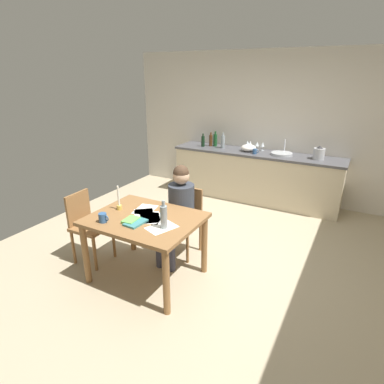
# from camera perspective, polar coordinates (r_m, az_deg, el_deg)

# --- Properties ---
(ground_plane) EXTENTS (5.20, 5.20, 0.04)m
(ground_plane) POSITION_cam_1_polar(r_m,az_deg,el_deg) (4.19, 0.88, -11.61)
(ground_plane) COLOR tan
(wall_back) EXTENTS (5.20, 0.12, 2.60)m
(wall_back) POSITION_cam_1_polar(r_m,az_deg,el_deg) (6.04, 12.83, 11.41)
(wall_back) COLOR silver
(wall_back) RESTS_ON ground
(kitchen_counter) EXTENTS (3.00, 0.64, 0.90)m
(kitchen_counter) POSITION_cam_1_polar(r_m,az_deg,el_deg) (5.90, 11.18, 2.81)
(kitchen_counter) COLOR beige
(kitchen_counter) RESTS_ON ground
(dining_table) EXTENTS (1.17, 0.92, 0.75)m
(dining_table) POSITION_cam_1_polar(r_m,az_deg,el_deg) (3.53, -8.41, -6.17)
(dining_table) COLOR olive
(dining_table) RESTS_ON ground
(chair_at_table) EXTENTS (0.40, 0.40, 0.85)m
(chair_at_table) POSITION_cam_1_polar(r_m,az_deg,el_deg) (4.07, -1.28, -4.70)
(chair_at_table) COLOR olive
(chair_at_table) RESTS_ON ground
(person_seated) EXTENTS (0.32, 0.59, 1.19)m
(person_seated) POSITION_cam_1_polar(r_m,az_deg,el_deg) (3.87, -2.42, -2.77)
(person_seated) COLOR #333842
(person_seated) RESTS_ON ground
(chair_side_empty) EXTENTS (0.42, 0.42, 0.87)m
(chair_side_empty) POSITION_cam_1_polar(r_m,az_deg,el_deg) (4.09, -18.22, -5.44)
(chair_side_empty) COLOR olive
(chair_side_empty) RESTS_ON ground
(coffee_mug) EXTENTS (0.12, 0.08, 0.10)m
(coffee_mug) POSITION_cam_1_polar(r_m,az_deg,el_deg) (3.44, -15.69, -4.47)
(coffee_mug) COLOR #33598C
(coffee_mug) RESTS_ON dining_table
(candlestick) EXTENTS (0.06, 0.06, 0.28)m
(candlestick) POSITION_cam_1_polar(r_m,az_deg,el_deg) (3.70, -12.97, -1.92)
(candlestick) COLOR gold
(candlestick) RESTS_ON dining_table
(book_magazine) EXTENTS (0.17, 0.24, 0.02)m
(book_magazine) POSITION_cam_1_polar(r_m,az_deg,el_deg) (3.35, -10.09, -5.43)
(book_magazine) COLOR teal
(book_magazine) RESTS_ON dining_table
(book_cookery) EXTENTS (0.14, 0.19, 0.03)m
(book_cookery) POSITION_cam_1_polar(r_m,az_deg,el_deg) (3.40, -10.88, -5.00)
(book_cookery) COLOR #6AB752
(book_cookery) RESTS_ON dining_table
(paper_letter) EXTENTS (0.35, 0.36, 0.00)m
(paper_letter) POSITION_cam_1_polar(r_m,az_deg,el_deg) (3.55, -8.63, -3.93)
(paper_letter) COLOR white
(paper_letter) RESTS_ON dining_table
(paper_bill) EXTENTS (0.26, 0.33, 0.00)m
(paper_bill) POSITION_cam_1_polar(r_m,az_deg,el_deg) (3.67, -8.40, -3.12)
(paper_bill) COLOR white
(paper_bill) RESTS_ON dining_table
(paper_envelope) EXTENTS (0.29, 0.35, 0.00)m
(paper_envelope) POSITION_cam_1_polar(r_m,az_deg,el_deg) (3.45, -7.21, -4.65)
(paper_envelope) COLOR white
(paper_envelope) RESTS_ON dining_table
(paper_receipt) EXTENTS (0.30, 0.35, 0.00)m
(paper_receipt) POSITION_cam_1_polar(r_m,az_deg,el_deg) (3.24, -5.47, -6.34)
(paper_receipt) COLOR white
(paper_receipt) RESTS_ON dining_table
(paper_notice) EXTENTS (0.35, 0.36, 0.00)m
(paper_notice) POSITION_cam_1_polar(r_m,az_deg,el_deg) (3.47, -7.55, -4.54)
(paper_notice) COLOR white
(paper_notice) RESTS_ON dining_table
(wine_bottle_on_table) EXTENTS (0.07, 0.07, 0.30)m
(wine_bottle_on_table) POSITION_cam_1_polar(r_m,az_deg,el_deg) (3.17, -5.10, -4.41)
(wine_bottle_on_table) COLOR #8C999E
(wine_bottle_on_table) RESTS_ON dining_table
(sink_unit) EXTENTS (0.36, 0.36, 0.24)m
(sink_unit) POSITION_cam_1_polar(r_m,az_deg,el_deg) (5.66, 15.80, 6.65)
(sink_unit) COLOR #B2B7BC
(sink_unit) RESTS_ON kitchen_counter
(bottle_oil) EXTENTS (0.07, 0.07, 0.24)m
(bottle_oil) POSITION_cam_1_polar(r_m,az_deg,el_deg) (6.09, 1.98, 9.12)
(bottle_oil) COLOR black
(bottle_oil) RESTS_ON kitchen_counter
(bottle_vinegar) EXTENTS (0.06, 0.06, 0.26)m
(bottle_vinegar) POSITION_cam_1_polar(r_m,az_deg,el_deg) (6.13, 3.39, 9.25)
(bottle_vinegar) COLOR #593319
(bottle_vinegar) RESTS_ON kitchen_counter
(bottle_wine_red) EXTENTS (0.07, 0.07, 0.28)m
(bottle_wine_red) POSITION_cam_1_polar(r_m,az_deg,el_deg) (6.12, 4.19, 9.31)
(bottle_wine_red) COLOR #194C23
(bottle_wine_red) RESTS_ON kitchen_counter
(bottle_sauce) EXTENTS (0.07, 0.07, 0.28)m
(bottle_sauce) POSITION_cam_1_polar(r_m,az_deg,el_deg) (5.98, 5.56, 9.00)
(bottle_sauce) COLOR #8C999E
(bottle_sauce) RESTS_ON kitchen_counter
(mixing_bowl) EXTENTS (0.27, 0.27, 0.12)m
(mixing_bowl) POSITION_cam_1_polar(r_m,az_deg,el_deg) (5.80, 10.10, 7.81)
(mixing_bowl) COLOR white
(mixing_bowl) RESTS_ON kitchen_counter
(stovetop_kettle) EXTENTS (0.18, 0.18, 0.22)m
(stovetop_kettle) POSITION_cam_1_polar(r_m,az_deg,el_deg) (5.55, 21.82, 6.47)
(stovetop_kettle) COLOR #B7BABF
(stovetop_kettle) RESTS_ON kitchen_counter
(wine_glass_near_sink) EXTENTS (0.07, 0.07, 0.15)m
(wine_glass_near_sink) POSITION_cam_1_polar(r_m,az_deg,el_deg) (5.88, 12.57, 8.28)
(wine_glass_near_sink) COLOR silver
(wine_glass_near_sink) RESTS_ON kitchen_counter
(wine_glass_by_kettle) EXTENTS (0.07, 0.07, 0.15)m
(wine_glass_by_kettle) POSITION_cam_1_polar(r_m,az_deg,el_deg) (5.91, 11.60, 8.41)
(wine_glass_by_kettle) COLOR silver
(wine_glass_by_kettle) RESTS_ON kitchen_counter
(wine_glass_back_left) EXTENTS (0.07, 0.07, 0.15)m
(wine_glass_back_left) POSITION_cam_1_polar(r_m,az_deg,el_deg) (5.94, 10.39, 8.58)
(wine_glass_back_left) COLOR silver
(wine_glass_back_left) RESTS_ON kitchen_counter
(wine_glass_back_right) EXTENTS (0.07, 0.07, 0.15)m
(wine_glass_back_right) POSITION_cam_1_polar(r_m,az_deg,el_deg) (5.96, 9.93, 8.64)
(wine_glass_back_right) COLOR silver
(wine_glass_back_right) RESTS_ON kitchen_counter
(teacup_on_counter) EXTENTS (0.11, 0.07, 0.09)m
(teacup_on_counter) POSITION_cam_1_polar(r_m,az_deg,el_deg) (5.62, 11.22, 7.17)
(teacup_on_counter) COLOR #33598C
(teacup_on_counter) RESTS_ON kitchen_counter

